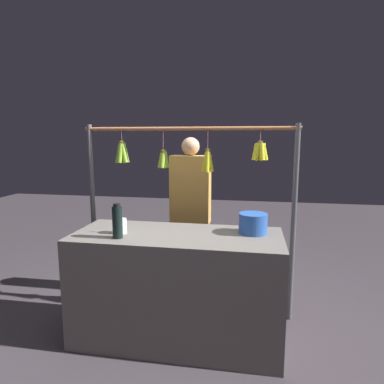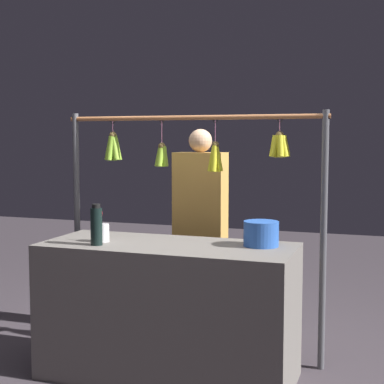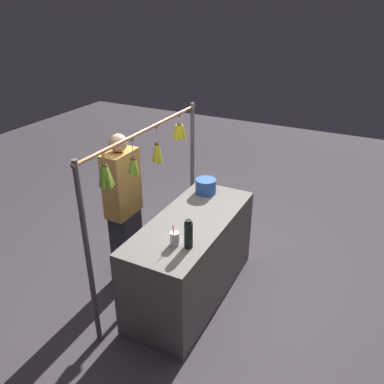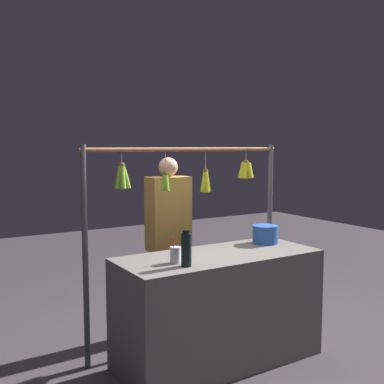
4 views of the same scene
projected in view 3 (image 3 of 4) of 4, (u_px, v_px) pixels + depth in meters
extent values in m
plane|color=#3E363D|center=(191.00, 292.00, 3.98)|extent=(12.00, 12.00, 0.00)
cube|color=#66605B|center=(191.00, 258.00, 3.79)|extent=(1.57, 0.65, 0.85)
cylinder|color=#4C4C51|center=(192.00, 176.00, 4.50)|extent=(0.04, 0.04, 1.68)
cylinder|color=#4C4C51|center=(89.00, 260.00, 3.07)|extent=(0.04, 0.04, 1.68)
cylinder|color=#9E6038|center=(146.00, 130.00, 3.43)|extent=(1.85, 0.03, 0.03)
torus|color=black|center=(179.00, 115.00, 3.92)|extent=(0.04, 0.01, 0.04)
cylinder|color=pink|center=(179.00, 120.00, 3.94)|extent=(0.01, 0.01, 0.10)
sphere|color=brown|center=(179.00, 125.00, 3.97)|extent=(0.05, 0.05, 0.05)
cylinder|color=gold|center=(177.00, 133.00, 3.97)|extent=(0.06, 0.04, 0.14)
cylinder|color=gold|center=(181.00, 133.00, 3.97)|extent=(0.06, 0.06, 0.15)
cylinder|color=gold|center=(183.00, 132.00, 3.99)|extent=(0.05, 0.07, 0.15)
cylinder|color=gold|center=(182.00, 131.00, 4.02)|extent=(0.07, 0.06, 0.15)
cylinder|color=gold|center=(180.00, 131.00, 4.03)|extent=(0.07, 0.05, 0.15)
cylinder|color=gold|center=(177.00, 131.00, 4.02)|extent=(0.05, 0.07, 0.15)
cylinder|color=gold|center=(176.00, 132.00, 3.99)|extent=(0.06, 0.07, 0.15)
torus|color=black|center=(156.00, 127.00, 3.57)|extent=(0.04, 0.01, 0.04)
cylinder|color=pink|center=(157.00, 135.00, 3.61)|extent=(0.01, 0.01, 0.16)
sphere|color=brown|center=(157.00, 144.00, 3.65)|extent=(0.05, 0.05, 0.05)
cylinder|color=gold|center=(157.00, 154.00, 3.67)|extent=(0.07, 0.04, 0.18)
cylinder|color=gold|center=(159.00, 153.00, 3.68)|extent=(0.04, 0.06, 0.18)
cylinder|color=gold|center=(158.00, 152.00, 3.70)|extent=(0.07, 0.04, 0.18)
cylinder|color=gold|center=(156.00, 153.00, 3.69)|extent=(0.04, 0.07, 0.18)
torus|color=black|center=(132.00, 139.00, 3.27)|extent=(0.04, 0.02, 0.04)
cylinder|color=pink|center=(132.00, 149.00, 3.31)|extent=(0.01, 0.01, 0.18)
sphere|color=brown|center=(133.00, 159.00, 3.34)|extent=(0.05, 0.05, 0.05)
cylinder|color=#81A82A|center=(133.00, 167.00, 3.36)|extent=(0.07, 0.04, 0.15)
cylinder|color=#81A82A|center=(135.00, 167.00, 3.37)|extent=(0.04, 0.07, 0.15)
cylinder|color=#81A82A|center=(135.00, 166.00, 3.39)|extent=(0.06, 0.04, 0.14)
cylinder|color=#81A82A|center=(132.00, 166.00, 3.38)|extent=(0.04, 0.07, 0.15)
torus|color=black|center=(103.00, 153.00, 2.96)|extent=(0.04, 0.01, 0.04)
cylinder|color=pink|center=(104.00, 160.00, 2.99)|extent=(0.01, 0.01, 0.10)
sphere|color=brown|center=(104.00, 166.00, 3.01)|extent=(0.05, 0.05, 0.05)
cylinder|color=#77A52B|center=(104.00, 178.00, 3.03)|extent=(0.08, 0.05, 0.18)
cylinder|color=#77A52B|center=(108.00, 177.00, 3.03)|extent=(0.05, 0.08, 0.18)
cylinder|color=#77A52B|center=(109.00, 176.00, 3.06)|extent=(0.08, 0.06, 0.19)
cylinder|color=#77A52B|center=(106.00, 175.00, 3.07)|extent=(0.07, 0.06, 0.18)
cylinder|color=#77A52B|center=(102.00, 176.00, 3.05)|extent=(0.05, 0.07, 0.18)
cylinder|color=black|center=(188.00, 235.00, 3.16)|extent=(0.07, 0.07, 0.23)
cylinder|color=black|center=(188.00, 222.00, 3.11)|extent=(0.05, 0.05, 0.02)
cylinder|color=#2A58B1|center=(206.00, 186.00, 4.06)|extent=(0.21, 0.21, 0.15)
cylinder|color=silver|center=(175.00, 239.00, 3.22)|extent=(0.08, 0.08, 0.11)
cylinder|color=red|center=(174.00, 235.00, 3.20)|extent=(0.01, 0.03, 0.19)
cube|color=#2D2D38|center=(127.00, 244.00, 4.09)|extent=(0.30, 0.20, 0.75)
cube|color=#BF8C3F|center=(122.00, 184.00, 3.78)|extent=(0.37, 0.20, 0.65)
sphere|color=tan|center=(118.00, 143.00, 3.59)|extent=(0.17, 0.17, 0.17)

